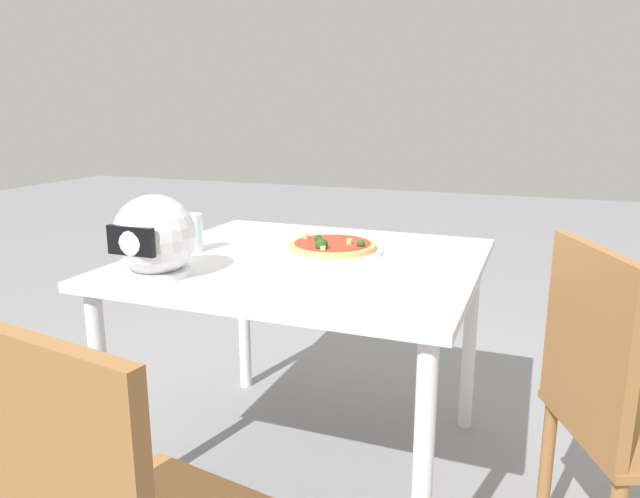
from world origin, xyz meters
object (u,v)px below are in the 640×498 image
dining_table (307,282)px  motorcycle_helmet (155,238)px  drinking_glass (192,233)px  chair_side (619,405)px  pizza (332,245)px

dining_table → motorcycle_helmet: size_ratio=4.60×
drinking_glass → chair_side: bearing=172.3°
pizza → drinking_glass: drinking_glass is taller
dining_table → pizza: (-0.05, -0.10, 0.10)m
motorcycle_helmet → drinking_glass: bearing=-77.3°
dining_table → drinking_glass: (0.39, 0.05, 0.14)m
drinking_glass → chair_side: size_ratio=0.14×
pizza → drinking_glass: size_ratio=2.28×
dining_table → chair_side: bearing=165.9°
dining_table → drinking_glass: size_ratio=8.48×
pizza → motorcycle_helmet: 0.59m
dining_table → chair_side: size_ratio=1.20×
dining_table → drinking_glass: bearing=7.6°
motorcycle_helmet → chair_side: bearing=-174.7°
dining_table → motorcycle_helmet: 0.51m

